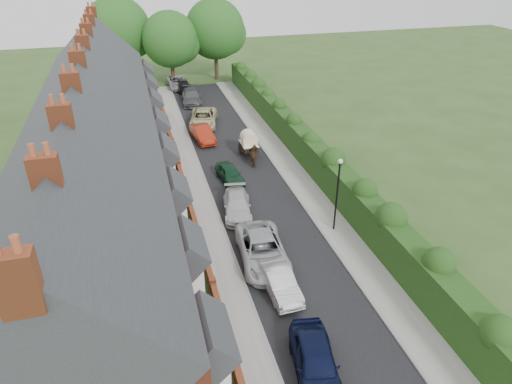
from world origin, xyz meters
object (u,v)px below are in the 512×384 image
car_silver_a (279,281)px  car_beige (203,118)px  car_silver_b (263,250)px  horse (255,156)px  car_white (237,206)px  car_green (230,174)px  car_navy (315,361)px  car_red (203,134)px  car_black (183,85)px  car_grey (192,97)px  horse_cart (249,142)px  lamppost (338,186)px

car_silver_a → car_beige: 25.83m
car_silver_b → horse: 13.22m
car_white → car_green: size_ratio=1.20×
car_navy → car_red: size_ratio=1.08×
car_beige → horse: (2.62, -10.25, -0.02)m
horse → car_navy: bearing=86.3°
car_red → horse: horse is taller
car_navy → car_black: car_navy is taller
car_grey → horse_cart: 16.07m
horse_cart → car_green: bearing=-121.7°
car_navy → car_black: bearing=100.1°
car_green → car_grey: 20.13m
car_black → car_red: bearing=-91.8°
car_beige → car_grey: 7.50m
lamppost → horse_cart: size_ratio=1.64×
car_silver_a → horse: horse is taller
car_grey → horse: size_ratio=2.93×
lamppost → car_green: (-5.05, 8.60, -2.66)m
car_black → horse: bearing=-83.0°
car_white → car_red: car_red is taller
car_white → car_beige: 17.54m
car_white → car_red: 13.57m
car_silver_a → car_white: bearing=89.2°
car_black → car_grey: bearing=-87.4°
lamppost → car_silver_b: 6.24m
car_silver_b → car_beige: size_ratio=1.03×
car_silver_a → car_white: 8.30m
car_silver_a → car_white: size_ratio=0.90×
car_silver_b → car_beige: 23.13m
car_white → car_silver_b: bearing=-78.4°
car_navy → car_silver_a: car_navy is taller
car_green → car_beige: size_ratio=0.67×
car_black → horse: 23.08m
lamppost → car_silver_a: (-5.25, -4.60, -2.63)m
car_green → car_grey: (-0.08, 20.13, 0.12)m
car_white → horse_cart: size_ratio=1.42×
car_navy → car_grey: 38.93m
car_green → car_black: 25.26m
car_silver_a → car_silver_b: car_silver_b is taller
car_green → horse_cart: (2.65, 4.30, 0.67)m
car_white → car_black: car_black is taller
car_silver_a → car_green: 13.20m
car_green → car_beige: bearing=82.6°
car_black → horse_cart: horse_cart is taller
car_navy → horse: bearing=92.0°
car_navy → car_white: (-0.22, 13.89, -0.14)m
car_white → horse: 7.96m
car_red → car_black: 16.59m
car_grey → car_navy: bearing=-85.4°
lamppost → car_beige: 21.96m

